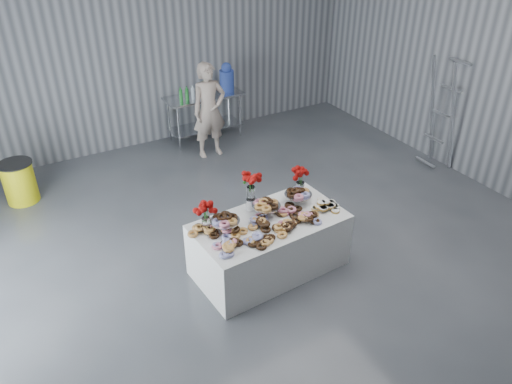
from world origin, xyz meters
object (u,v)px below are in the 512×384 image
prep_table (204,109)px  stepladder (442,114)px  person (209,110)px  water_jug (227,78)px  display_table (269,245)px  trash_barrel (19,182)px

prep_table → stepladder: (3.04, -3.08, 0.38)m
prep_table → person: person is taller
water_jug → person: bearing=-135.8°
display_table → prep_table: bearing=76.6°
prep_table → trash_barrel: 3.59m
water_jug → person: 1.03m
display_table → stepladder: 4.17m
prep_table → water_jug: (0.50, -0.00, 0.53)m
display_table → trash_barrel: display_table is taller
prep_table → water_jug: 0.73m
water_jug → person: (-0.71, -0.69, -0.28)m
trash_barrel → person: bearing=0.0°
display_table → water_jug: size_ratio=3.43×
person → stepladder: size_ratio=0.87×
person → stepladder: stepladder is taller
prep_table → water_jug: size_ratio=2.71×
prep_table → display_table: bearing=-103.4°
display_table → stepladder: size_ratio=0.95×
person → water_jug: bearing=45.0°
prep_table → trash_barrel: size_ratio=2.23×
display_table → trash_barrel: size_ratio=2.82×
prep_table → water_jug: water_jug is taller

